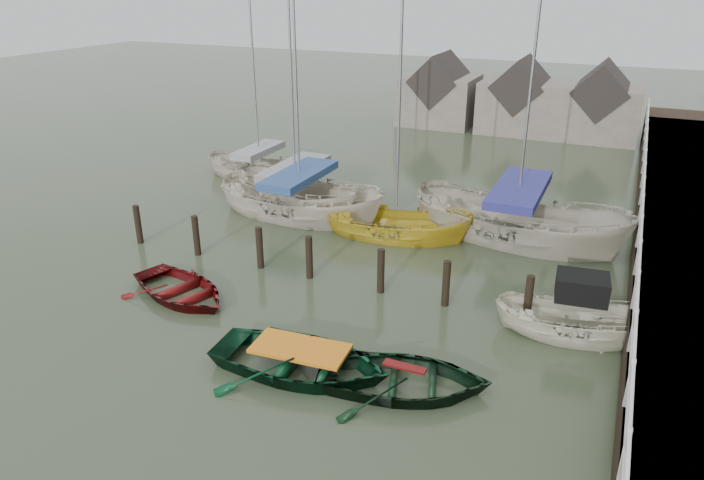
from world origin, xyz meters
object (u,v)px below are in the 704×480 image
at_px(sailboat_b, 301,214).
at_px(sailboat_e, 260,176).
at_px(rowboat_green, 301,372).
at_px(sailboat_d, 514,236).
at_px(sailboat_a, 296,204).
at_px(motorboat, 574,333).
at_px(rowboat_red, 182,297).
at_px(rowboat_dkgreen, 404,389).
at_px(sailboat_c, 396,235).

relative_size(sailboat_b, sailboat_e, 1.19).
distance_m(rowboat_green, sailboat_d, 10.95).
bearing_deg(sailboat_e, sailboat_a, -126.72).
relative_size(motorboat, sailboat_a, 0.41).
bearing_deg(sailboat_b, sailboat_d, -78.67).
distance_m(rowboat_red, rowboat_green, 5.39).
bearing_deg(sailboat_a, rowboat_dkgreen, -119.03).
height_order(rowboat_dkgreen, sailboat_a, sailboat_a).
xyz_separation_m(motorboat, sailboat_c, (-6.73, 4.58, -0.09)).
bearing_deg(sailboat_c, rowboat_dkgreen, -164.13).
bearing_deg(sailboat_d, sailboat_b, 110.27).
bearing_deg(rowboat_green, rowboat_dkgreen, -86.40).
relative_size(rowboat_red, sailboat_a, 0.35).
distance_m(rowboat_green, sailboat_a, 11.81).
relative_size(sailboat_c, sailboat_e, 0.98).
bearing_deg(rowboat_red, sailboat_b, 18.83).
bearing_deg(sailboat_c, sailboat_a, 68.86).
distance_m(rowboat_red, sailboat_d, 11.85).
height_order(sailboat_b, sailboat_e, sailboat_b).
distance_m(motorboat, sailboat_d, 6.72).
xyz_separation_m(sailboat_c, sailboat_e, (-8.33, 4.09, 0.05)).
relative_size(rowboat_green, sailboat_d, 0.33).
bearing_deg(rowboat_red, rowboat_green, -92.02).
relative_size(rowboat_dkgreen, sailboat_c, 0.43).
xyz_separation_m(rowboat_red, sailboat_a, (-0.75, 8.38, 0.06)).
bearing_deg(rowboat_dkgreen, motorboat, -56.24).
bearing_deg(sailboat_a, sailboat_d, -67.47).
bearing_deg(motorboat, sailboat_a, 56.49).
bearing_deg(sailboat_d, sailboat_a, 103.66).
bearing_deg(sailboat_b, motorboat, -111.31).
distance_m(sailboat_c, sailboat_e, 9.28).
height_order(rowboat_red, sailboat_d, sailboat_d).
bearing_deg(sailboat_b, sailboat_c, -92.33).
xyz_separation_m(motorboat, sailboat_b, (-10.89, 4.99, -0.04)).
relative_size(motorboat, sailboat_c, 0.47).
height_order(sailboat_a, sailboat_b, sailboat_b).
xyz_separation_m(rowboat_red, rowboat_green, (5.05, -1.90, 0.00)).
height_order(sailboat_c, sailboat_e, sailboat_e).
distance_m(motorboat, sailboat_c, 8.14).
xyz_separation_m(rowboat_red, sailboat_d, (8.15, 8.60, 0.06)).
bearing_deg(sailboat_b, sailboat_e, 51.80).
xyz_separation_m(rowboat_dkgreen, sailboat_b, (-7.57, 8.99, 0.06)).
relative_size(rowboat_dkgreen, sailboat_d, 0.29).
xyz_separation_m(rowboat_green, sailboat_d, (3.10, 10.51, 0.06)).
distance_m(rowboat_red, rowboat_dkgreen, 7.70).
relative_size(rowboat_green, sailboat_a, 0.41).
bearing_deg(rowboat_green, sailboat_c, 1.27).
distance_m(sailboat_a, sailboat_d, 8.90).
relative_size(sailboat_a, sailboat_e, 1.11).
relative_size(rowboat_red, sailboat_b, 0.32).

